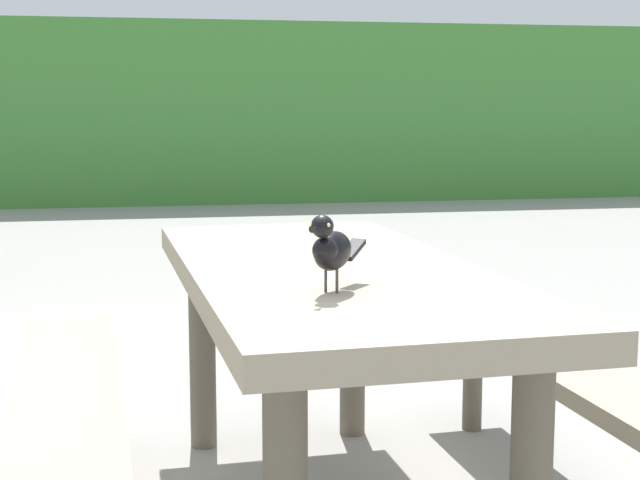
{
  "coord_description": "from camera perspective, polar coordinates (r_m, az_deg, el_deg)",
  "views": [
    {
      "loc": [
        -0.3,
        -2.52,
        1.16
      ],
      "look_at": [
        0.14,
        -0.26,
        0.84
      ],
      "focal_mm": 53.71,
      "sensor_mm": 36.0,
      "label": 1
    }
  ],
  "objects": [
    {
      "name": "hedge_wall",
      "position": [
        12.5,
        -9.78,
        7.48
      ],
      "size": [
        28.0,
        2.37,
        2.16
      ],
      "primitive_type": "cube",
      "color": "#428438",
      "rests_on": "ground"
    },
    {
      "name": "picnic_table_foreground",
      "position": [
        2.63,
        0.51,
        -5.38
      ],
      "size": [
        1.76,
        1.83,
        0.74
      ],
      "color": "gray",
      "rests_on": "ground"
    },
    {
      "name": "bird_grackle",
      "position": [
        2.17,
        0.65,
        -0.5
      ],
      "size": [
        0.18,
        0.25,
        0.18
      ],
      "color": "black",
      "rests_on": "picnic_table_foreground"
    }
  ]
}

